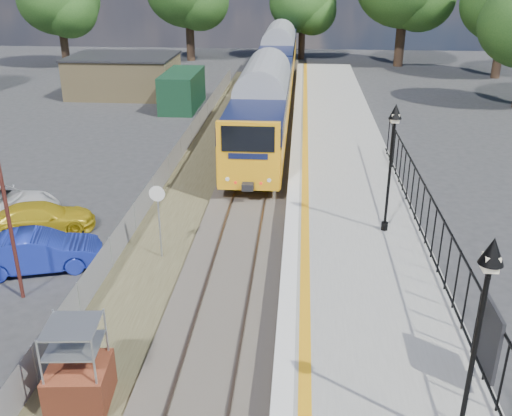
# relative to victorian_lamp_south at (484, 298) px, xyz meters

# --- Properties ---
(ground) EXTENTS (120.00, 120.00, 0.00)m
(ground) POSITION_rel_victorian_lamp_south_xyz_m (-5.50, 4.00, -4.30)
(ground) COLOR #2D2D30
(ground) RESTS_ON ground
(track_bed) EXTENTS (5.90, 80.00, 0.29)m
(track_bed) POSITION_rel_victorian_lamp_south_xyz_m (-5.97, 13.67, -4.21)
(track_bed) COLOR #473F38
(track_bed) RESTS_ON ground
(platform) EXTENTS (5.00, 70.00, 0.90)m
(platform) POSITION_rel_victorian_lamp_south_xyz_m (-1.30, 12.00, -3.85)
(platform) COLOR gray
(platform) RESTS_ON ground
(platform_edge) EXTENTS (0.90, 70.00, 0.01)m
(platform_edge) POSITION_rel_victorian_lamp_south_xyz_m (-3.36, 12.00, -3.39)
(platform_edge) COLOR silver
(platform_edge) RESTS_ON platform
(victorian_lamp_south) EXTENTS (0.44, 0.44, 4.60)m
(victorian_lamp_south) POSITION_rel_victorian_lamp_south_xyz_m (0.00, 0.00, 0.00)
(victorian_lamp_south) COLOR black
(victorian_lamp_south) RESTS_ON platform
(victorian_lamp_north) EXTENTS (0.44, 0.44, 4.60)m
(victorian_lamp_north) POSITION_rel_victorian_lamp_south_xyz_m (-0.20, 10.00, 0.00)
(victorian_lamp_north) COLOR black
(victorian_lamp_north) RESTS_ON platform
(palisade_fence) EXTENTS (0.12, 26.00, 2.00)m
(palisade_fence) POSITION_rel_victorian_lamp_south_xyz_m (1.05, 6.24, -2.46)
(palisade_fence) COLOR black
(palisade_fence) RESTS_ON platform
(wire_fence) EXTENTS (0.06, 52.00, 1.20)m
(wire_fence) POSITION_rel_victorian_lamp_south_xyz_m (-9.70, 16.00, -3.70)
(wire_fence) COLOR #999EA3
(wire_fence) RESTS_ON ground
(outbuilding) EXTENTS (10.80, 10.10, 3.12)m
(outbuilding) POSITION_rel_victorian_lamp_south_xyz_m (-16.41, 35.21, -2.78)
(outbuilding) COLOR #9D8859
(outbuilding) RESTS_ON ground
(tree_line) EXTENTS (56.80, 43.80, 11.88)m
(tree_line) POSITION_rel_victorian_lamp_south_xyz_m (-4.10, 46.00, 2.31)
(tree_line) COLOR #332319
(tree_line) RESTS_ON ground
(train) EXTENTS (2.82, 40.83, 3.51)m
(train) POSITION_rel_victorian_lamp_south_xyz_m (-5.50, 34.37, -1.96)
(train) COLOR orange
(train) RESTS_ON ground
(brick_plinth) EXTENTS (1.53, 1.53, 2.27)m
(brick_plinth) POSITION_rel_victorian_lamp_south_xyz_m (-8.37, 1.48, -3.21)
(brick_plinth) COLOR #953F26
(brick_plinth) RESTS_ON ground
(speed_sign) EXTENTS (0.56, 0.10, 2.79)m
(speed_sign) POSITION_rel_victorian_lamp_south_xyz_m (-8.17, 8.87, -2.40)
(speed_sign) COLOR #999EA3
(speed_sign) RESTS_ON ground
(car_blue) EXTENTS (4.43, 2.63, 1.38)m
(car_blue) POSITION_rel_victorian_lamp_south_xyz_m (-12.15, 7.74, -3.61)
(car_blue) COLOR #1B2BA2
(car_blue) RESTS_ON ground
(car_yellow) EXTENTS (4.32, 2.77, 1.17)m
(car_yellow) POSITION_rel_victorian_lamp_south_xyz_m (-13.35, 10.72, -3.72)
(car_yellow) COLOR gold
(car_yellow) RESTS_ON ground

